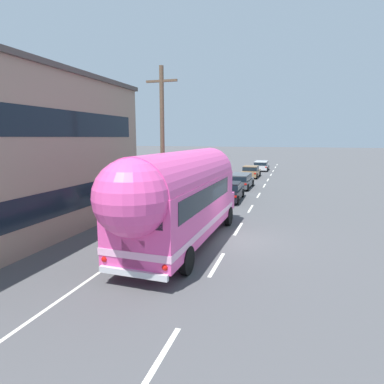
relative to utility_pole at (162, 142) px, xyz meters
The scene contains 8 objects.
ground_plane 6.84m from the utility_pole, 30.35° to the right, with size 300.00×300.00×0.00m, color #4C4C4F.
lane_markings 11.25m from the utility_pole, 79.76° to the left, with size 3.91×80.00×0.01m.
utility_pole is the anchor object (origin of this frame).
painted_bus 5.61m from the utility_pole, 60.17° to the right, with size 2.80×11.26×4.12m.
car_lead 8.08m from the utility_pole, 69.21° to the left, with size 2.02×4.50×1.37m.
car_second 13.50m from the utility_pole, 78.75° to the left, with size 1.96×4.55×1.37m.
car_third 21.97m from the utility_pole, 83.72° to the left, with size 2.01×4.38×1.37m.
car_fourth 30.12m from the utility_pole, 84.60° to the left, with size 1.99×4.43×1.37m.
Camera 1 is at (2.50, -14.38, 4.68)m, focal length 30.33 mm.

